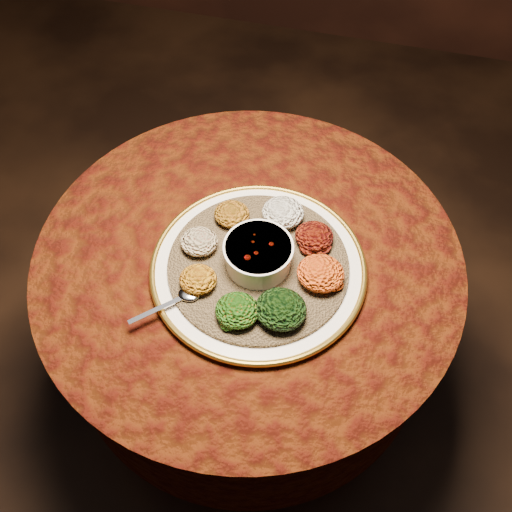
# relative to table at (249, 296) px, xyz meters

# --- Properties ---
(table) EXTENTS (0.96, 0.96, 0.73)m
(table) POSITION_rel_table_xyz_m (0.00, 0.00, 0.00)
(table) COLOR black
(table) RESTS_ON ground
(platter) EXTENTS (0.55, 0.55, 0.02)m
(platter) POSITION_rel_table_xyz_m (0.03, -0.04, 0.19)
(platter) COLOR white
(platter) RESTS_ON table
(injera) EXTENTS (0.46, 0.46, 0.01)m
(injera) POSITION_rel_table_xyz_m (0.03, -0.04, 0.20)
(injera) COLOR olive
(injera) RESTS_ON platter
(stew_bowl) EXTENTS (0.15, 0.15, 0.06)m
(stew_bowl) POSITION_rel_table_xyz_m (0.03, -0.04, 0.24)
(stew_bowl) COLOR white
(stew_bowl) RESTS_ON injera
(spoon) EXTENTS (0.12, 0.11, 0.01)m
(spoon) POSITION_rel_table_xyz_m (-0.09, -0.16, 0.21)
(spoon) COLOR silver
(spoon) RESTS_ON injera
(portion_ayib) EXTENTS (0.10, 0.09, 0.05)m
(portion_ayib) POSITION_rel_table_xyz_m (0.06, 0.09, 0.23)
(portion_ayib) COLOR white
(portion_ayib) RESTS_ON injera
(portion_kitfo) EXTENTS (0.08, 0.08, 0.04)m
(portion_kitfo) POSITION_rel_table_xyz_m (0.14, 0.05, 0.23)
(portion_kitfo) COLOR black
(portion_kitfo) RESTS_ON injera
(portion_tikil) EXTENTS (0.10, 0.09, 0.05)m
(portion_tikil) POSITION_rel_table_xyz_m (0.17, -0.05, 0.23)
(portion_tikil) COLOR #CA6D10
(portion_tikil) RESTS_ON injera
(portion_gomen) EXTENTS (0.10, 0.10, 0.05)m
(portion_gomen) POSITION_rel_table_xyz_m (0.11, -0.15, 0.23)
(portion_gomen) COLOR black
(portion_gomen) RESTS_ON injera
(portion_mixveg) EXTENTS (0.09, 0.08, 0.04)m
(portion_mixveg) POSITION_rel_table_xyz_m (0.03, -0.17, 0.23)
(portion_mixveg) COLOR #994209
(portion_mixveg) RESTS_ON injera
(portion_kik) EXTENTS (0.08, 0.07, 0.04)m
(portion_kik) POSITION_rel_table_xyz_m (-0.07, -0.12, 0.23)
(portion_kik) COLOR #C07A11
(portion_kik) RESTS_ON injera
(portion_timatim) EXTENTS (0.08, 0.08, 0.04)m
(portion_timatim) POSITION_rel_table_xyz_m (-0.10, -0.03, 0.23)
(portion_timatim) COLOR maroon
(portion_timatim) RESTS_ON injera
(portion_shiro) EXTENTS (0.08, 0.08, 0.04)m
(portion_shiro) POSITION_rel_table_xyz_m (-0.05, 0.06, 0.23)
(portion_shiro) COLOR #9A5712
(portion_shiro) RESTS_ON injera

